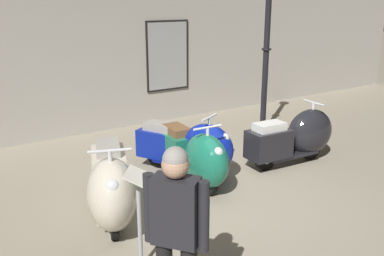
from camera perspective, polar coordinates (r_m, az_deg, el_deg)
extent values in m
plane|color=gray|center=(5.83, 4.90, -9.60)|extent=(60.00, 60.00, 0.00)
cube|color=#ADA89E|center=(8.77, -11.44, 10.94)|extent=(18.00, 0.20, 3.47)
cube|color=black|center=(9.28, -3.28, 9.59)|extent=(1.02, 0.03, 1.49)
cube|color=#9E9E9E|center=(9.27, -3.22, 9.58)|extent=(0.94, 0.01, 1.41)
cylinder|color=black|center=(4.97, -10.38, -12.06)|extent=(0.23, 0.43, 0.43)
cylinder|color=silver|center=(4.97, -10.38, -12.06)|extent=(0.16, 0.22, 0.19)
cylinder|color=black|center=(5.87, -10.90, -7.35)|extent=(0.23, 0.43, 0.43)
cylinder|color=silver|center=(5.87, -10.90, -7.35)|extent=(0.16, 0.22, 0.19)
cube|color=beige|center=(5.43, -10.65, -9.71)|extent=(0.71, 1.08, 0.05)
ellipsoid|color=beige|center=(4.88, -10.60, -8.63)|extent=(0.83, 1.03, 0.81)
cube|color=beige|center=(5.74, -11.01, -5.39)|extent=(0.65, 0.83, 0.47)
cube|color=gray|center=(5.64, -11.18, -2.59)|extent=(0.46, 0.58, 0.13)
sphere|color=silver|center=(4.51, -10.56, -7.69)|extent=(0.16, 0.16, 0.16)
cylinder|color=silver|center=(4.70, -10.82, -4.71)|extent=(0.05, 0.05, 0.30)
cylinder|color=silver|center=(4.65, -10.92, -3.00)|extent=(0.45, 0.19, 0.03)
cylinder|color=black|center=(5.92, 2.13, -7.04)|extent=(0.10, 0.40, 0.39)
cylinder|color=silver|center=(5.92, 2.13, -7.04)|extent=(0.10, 0.18, 0.18)
cylinder|color=black|center=(6.66, -2.17, -4.23)|extent=(0.10, 0.40, 0.39)
cylinder|color=silver|center=(6.66, -2.17, -4.23)|extent=(0.10, 0.18, 0.18)
cube|color=#196B51|center=(6.29, -0.16, -5.72)|extent=(0.40, 0.95, 0.05)
ellipsoid|color=#196B51|center=(5.85, 1.90, -4.36)|extent=(0.55, 0.85, 0.75)
cube|color=#196B51|center=(6.55, -2.03, -2.57)|extent=(0.43, 0.69, 0.43)
cube|color=brown|center=(6.47, -2.06, -0.28)|extent=(0.30, 0.48, 0.12)
sphere|color=silver|center=(5.56, 3.43, -3.27)|extent=(0.15, 0.15, 0.15)
cylinder|color=silver|center=(5.71, 2.09, -1.25)|extent=(0.04, 0.04, 0.27)
cylinder|color=silver|center=(5.67, 2.10, 0.07)|extent=(0.43, 0.05, 0.03)
cylinder|color=black|center=(6.39, 2.42, -5.16)|extent=(0.25, 0.39, 0.39)
cylinder|color=silver|center=(6.39, 2.42, -5.16)|extent=(0.16, 0.20, 0.18)
cylinder|color=black|center=(6.84, -4.51, -3.69)|extent=(0.25, 0.39, 0.39)
cylinder|color=silver|center=(6.84, -4.51, -3.69)|extent=(0.16, 0.20, 0.18)
cube|color=navy|center=(6.61, -1.17, -4.57)|extent=(0.74, 0.99, 0.05)
ellipsoid|color=navy|center=(6.31, 2.06, -2.73)|extent=(0.83, 0.96, 0.74)
cube|color=navy|center=(6.75, -4.28, -2.03)|extent=(0.65, 0.77, 0.43)
cube|color=gray|center=(6.66, -4.33, 0.20)|extent=(0.46, 0.54, 0.12)
sphere|color=silver|center=(6.13, 4.35, -1.35)|extent=(0.15, 0.15, 0.15)
cylinder|color=silver|center=(6.20, 2.33, 0.21)|extent=(0.04, 0.04, 0.27)
cylinder|color=silver|center=(6.16, 2.35, 1.43)|extent=(0.40, 0.22, 0.03)
cube|color=silver|center=(6.54, 3.08, -2.50)|extent=(0.31, 0.59, 0.02)
cylinder|color=black|center=(7.44, 15.56, -2.54)|extent=(0.41, 0.11, 0.40)
cylinder|color=silver|center=(7.44, 15.56, -2.54)|extent=(0.19, 0.11, 0.18)
cylinder|color=black|center=(6.82, 9.83, -3.91)|extent=(0.41, 0.11, 0.40)
cylinder|color=silver|center=(6.82, 9.83, -3.91)|extent=(0.19, 0.11, 0.18)
cube|color=black|center=(7.13, 12.81, -3.35)|extent=(0.98, 0.42, 0.05)
ellipsoid|color=black|center=(7.31, 15.46, -0.49)|extent=(0.88, 0.58, 0.76)
cube|color=black|center=(6.77, 10.19, -2.10)|extent=(0.71, 0.45, 0.44)
cube|color=silver|center=(6.69, 10.31, 0.18)|extent=(0.50, 0.31, 0.12)
sphere|color=silver|center=(7.45, 17.13, 1.37)|extent=(0.15, 0.15, 0.15)
cylinder|color=silver|center=(7.24, 15.84, 2.20)|extent=(0.04, 0.04, 0.28)
cylinder|color=silver|center=(7.21, 15.93, 3.28)|extent=(0.06, 0.44, 0.03)
cylinder|color=black|center=(8.53, 9.35, -0.43)|extent=(0.28, 0.28, 0.18)
cylinder|color=black|center=(8.22, 9.84, 9.36)|extent=(0.11, 0.11, 2.75)
torus|color=black|center=(8.20, 9.89, 10.31)|extent=(0.19, 0.19, 0.04)
cube|color=#232328|center=(3.30, -2.16, -10.99)|extent=(0.37, 0.40, 0.55)
cylinder|color=#232328|center=(3.24, 1.59, -11.73)|extent=(0.09, 0.09, 0.57)
cylinder|color=#232328|center=(3.38, -5.75, -10.52)|extent=(0.09, 0.09, 0.57)
sphere|color=tan|center=(3.14, -2.24, -4.97)|extent=(0.21, 0.21, 0.21)
sphere|color=gray|center=(3.13, -2.25, -4.17)|extent=(0.19, 0.19, 0.19)
cylinder|color=#A5A5AD|center=(4.29, -7.00, -12.47)|extent=(0.04, 0.04, 0.95)
cube|color=silver|center=(4.08, -7.25, -6.42)|extent=(0.37, 0.39, 0.12)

